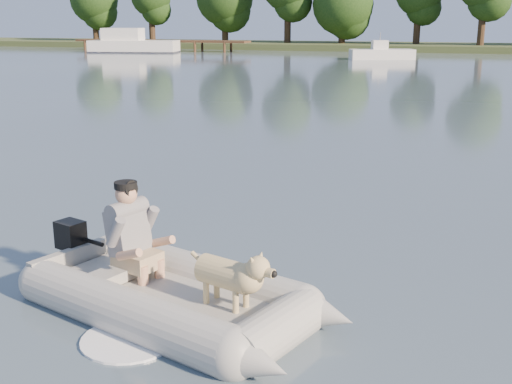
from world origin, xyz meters
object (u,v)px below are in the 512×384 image
(dock, at_px, (161,45))
(dog, at_px, (226,279))
(dinghy, at_px, (174,259))
(motorboat, at_px, (382,47))
(man, at_px, (129,228))
(cabin_cruiser, at_px, (134,40))

(dock, height_order, dog, dock)
(dinghy, distance_m, motorboat, 45.66)
(dock, height_order, man, man)
(dog, bearing_deg, dock, 134.95)
(man, height_order, cabin_cruiser, cabin_cruiser)
(dog, relative_size, motorboat, 0.19)
(dog, xyz_separation_m, cabin_cruiser, (-27.75, 48.89, 0.58))
(dinghy, bearing_deg, man, 175.76)
(dog, height_order, motorboat, motorboat)
(dock, relative_size, cabin_cruiser, 2.12)
(man, relative_size, cabin_cruiser, 0.13)
(dock, relative_size, motorboat, 3.57)
(cabin_cruiser, bearing_deg, man, -72.38)
(cabin_cruiser, distance_m, motorboat, 23.53)
(man, distance_m, dog, 1.41)
(cabin_cruiser, bearing_deg, dock, 64.84)
(dock, distance_m, dinghy, 58.59)
(dog, height_order, cabin_cruiser, cabin_cruiser)
(dock, xyz_separation_m, dog, (26.82, -52.57, 0.01))
(dinghy, bearing_deg, dock, 134.45)
(dock, relative_size, dinghy, 3.64)
(man, relative_size, motorboat, 0.22)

